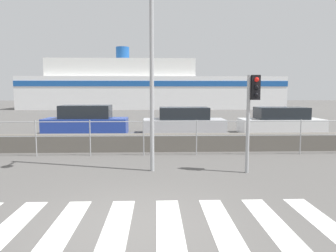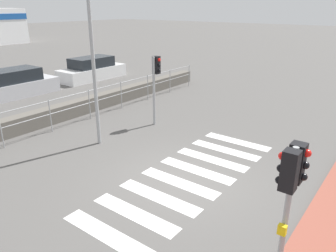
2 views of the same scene
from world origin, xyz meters
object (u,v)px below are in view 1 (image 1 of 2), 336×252
Objects in this scene: ferry_boat at (147,88)px; parked_car_white at (281,122)px; parked_car_blue at (86,122)px; parked_car_silver at (184,122)px; traffic_light_far at (252,102)px; streetlamp at (151,26)px.

ferry_boat is 7.60× the size of parked_car_white.
ferry_boat is 7.74× the size of parked_car_blue.
parked_car_blue reaches higher than parked_car_silver.
ferry_boat is at bearing 95.71° from parked_car_silver.
streetlamp is at bearing 176.25° from traffic_light_far.
traffic_light_far is at bearing -115.66° from parked_car_white.
traffic_light_far is at bearing -53.68° from parked_car_blue.
parked_car_silver is (1.63, 8.61, -3.46)m from streetlamp.
parked_car_white is at bearing 50.86° from streetlamp.
parked_car_blue is (-6.47, 8.80, -1.35)m from traffic_light_far.
parked_car_blue is at bearing 126.32° from traffic_light_far.
streetlamp is 36.50m from ferry_boat.
traffic_light_far is 9.86m from parked_car_white.
parked_car_silver is at bearing 79.30° from streetlamp.
traffic_light_far is at bearing -82.49° from parked_car_silver.
parked_car_silver is (5.31, 0.00, -0.05)m from parked_car_blue.
streetlamp reaches higher than parked_car_white.
streetlamp reaches higher than parked_car_silver.
traffic_light_far is 0.62× the size of parked_car_blue.
parked_car_white is (5.38, 0.00, -0.00)m from parked_car_silver.
streetlamp reaches higher than parked_car_blue.
traffic_light_far is 0.61× the size of parked_car_white.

